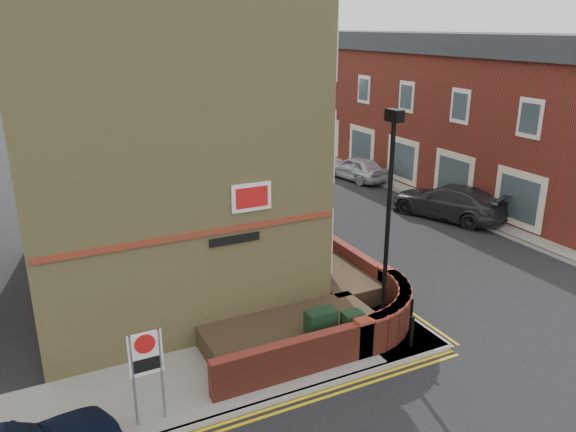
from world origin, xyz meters
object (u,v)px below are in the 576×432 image
(utility_cabinet_large, at_px, (321,331))
(zone_sign, at_px, (146,361))
(lamppost, at_px, (388,228))
(silver_car_near, at_px, (284,188))

(utility_cabinet_large, bearing_deg, zone_sign, -170.31)
(lamppost, distance_m, zone_sign, 6.85)
(silver_car_near, bearing_deg, zone_sign, -119.40)
(zone_sign, bearing_deg, utility_cabinet_large, 9.69)
(utility_cabinet_large, xyz_separation_m, silver_car_near, (5.30, 13.12, -0.10))
(lamppost, height_order, utility_cabinet_large, lamppost)
(utility_cabinet_large, relative_size, zone_sign, 0.55)
(silver_car_near, bearing_deg, utility_cabinet_large, -105.71)
(zone_sign, bearing_deg, silver_car_near, 54.32)
(utility_cabinet_large, height_order, zone_sign, zone_sign)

